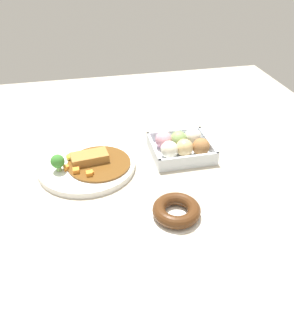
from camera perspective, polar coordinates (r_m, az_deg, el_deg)
The scene contains 4 objects.
ground_plane at distance 0.98m, azimuth -3.45°, elevation -1.33°, with size 1.60×1.60×0.00m, color #B2A893.
curry_plate at distance 1.02m, azimuth -9.95°, elevation 0.58°, with size 0.28×0.28×0.07m.
donut_box at distance 1.07m, azimuth 5.73°, elevation 3.68°, with size 0.18×0.17×0.07m.
chocolate_ring_donut at distance 0.85m, azimuth 4.92°, elevation -7.05°, with size 0.14×0.14×0.03m.
Camera 1 is at (-0.11, -0.78, 0.59)m, focal length 36.66 mm.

